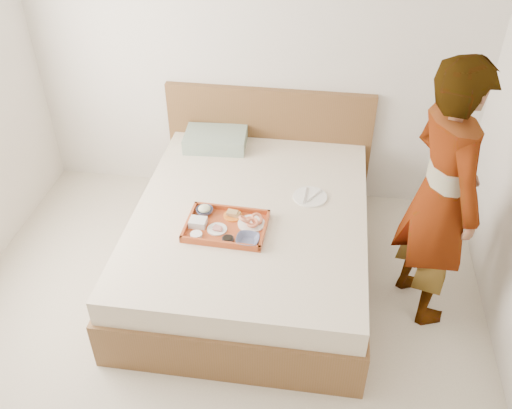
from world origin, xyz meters
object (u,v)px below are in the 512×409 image
object	(u,v)px
person	(441,197)
dinner_plate	(310,197)
bed	(251,239)
tray	(226,226)

from	to	relation	value
person	dinner_plate	bearing A→B (deg)	42.85
bed	person	size ratio (longest dim) A/B	1.14
dinner_plate	person	bearing A→B (deg)	-24.68
dinner_plate	tray	bearing A→B (deg)	-140.93
dinner_plate	bed	bearing A→B (deg)	-154.00
tray	bed	bearing A→B (deg)	63.26
bed	person	bearing A→B (deg)	-8.17
bed	tray	world-z (taller)	tray
tray	person	distance (m)	1.33
dinner_plate	person	distance (m)	0.92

